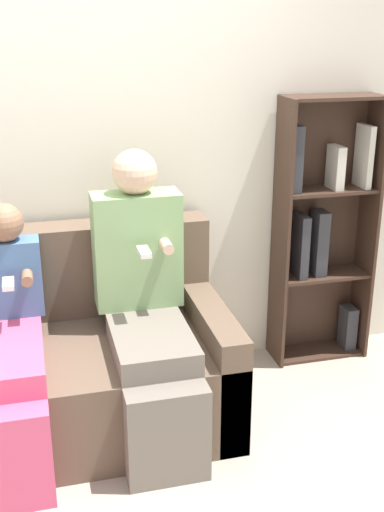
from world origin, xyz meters
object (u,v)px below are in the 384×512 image
(couch, at_px, (25,370))
(child_seated, at_px, (13,340))
(adult_seated, at_px, (146,296))
(bookshelf, at_px, (322,229))

(couch, relative_size, child_seated, 1.77)
(adult_seated, height_order, child_seated, adult_seated)
(bookshelf, bearing_deg, child_seated, -163.04)
(adult_seated, bearing_deg, bookshelf, 22.87)
(child_seated, xyz_separation_m, bookshelf, (1.69, 0.51, 0.21))
(adult_seated, distance_m, child_seated, 0.62)
(couch, bearing_deg, child_seated, -99.98)
(child_seated, height_order, bookshelf, bookshelf)
(bookshelf, bearing_deg, adult_seated, -157.13)
(couch, bearing_deg, bookshelf, 11.74)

